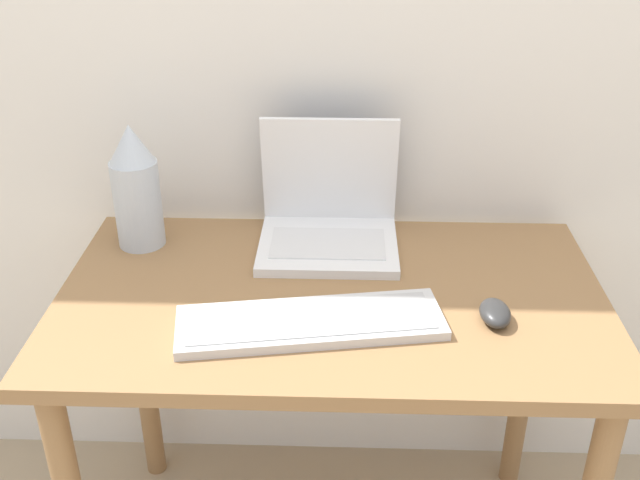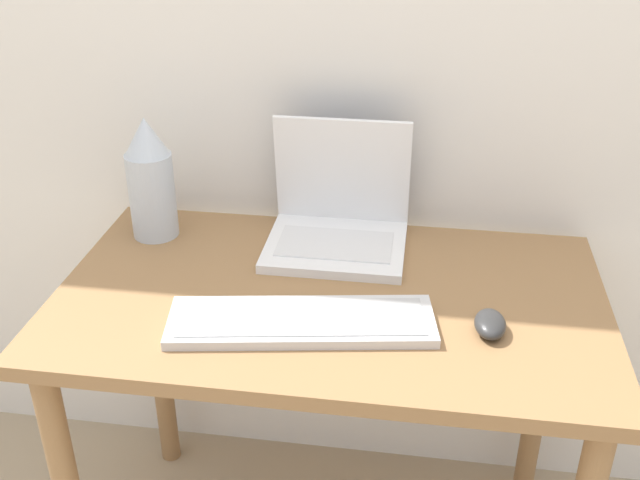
{
  "view_description": "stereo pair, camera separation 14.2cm",
  "coord_description": "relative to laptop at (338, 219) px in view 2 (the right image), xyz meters",
  "views": [
    {
      "loc": [
        0.02,
        -0.92,
        1.51
      ],
      "look_at": [
        -0.02,
        0.34,
        0.83
      ],
      "focal_mm": 42.0,
      "sensor_mm": 36.0,
      "label": 1
    },
    {
      "loc": [
        0.16,
        -0.9,
        1.51
      ],
      "look_at": [
        -0.02,
        0.34,
        0.83
      ],
      "focal_mm": 42.0,
      "sensor_mm": 36.0,
      "label": 2
    }
  ],
  "objects": [
    {
      "name": "laptop",
      "position": [
        0.0,
        0.0,
        0.0
      ],
      "size": [
        0.29,
        0.25,
        0.26
      ],
      "color": "white",
      "rests_on": "desk"
    },
    {
      "name": "keyboard",
      "position": [
        -0.02,
        -0.32,
        -0.05
      ],
      "size": [
        0.49,
        0.22,
        0.02
      ],
      "color": "silver",
      "rests_on": "desk"
    },
    {
      "name": "mouse",
      "position": [
        0.31,
        -0.29,
        -0.04
      ],
      "size": [
        0.06,
        0.09,
        0.03
      ],
      "color": "#2D2D2D",
      "rests_on": "desk"
    },
    {
      "name": "desk",
      "position": [
        0.01,
        -0.21,
        -0.17
      ],
      "size": [
        1.06,
        0.62,
        0.73
      ],
      "color": "olive",
      "rests_on": "ground_plane"
    },
    {
      "name": "vase",
      "position": [
        -0.4,
        -0.02,
        0.08
      ],
      "size": [
        0.1,
        0.1,
        0.27
      ],
      "color": "silver",
      "rests_on": "desk"
    }
  ]
}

